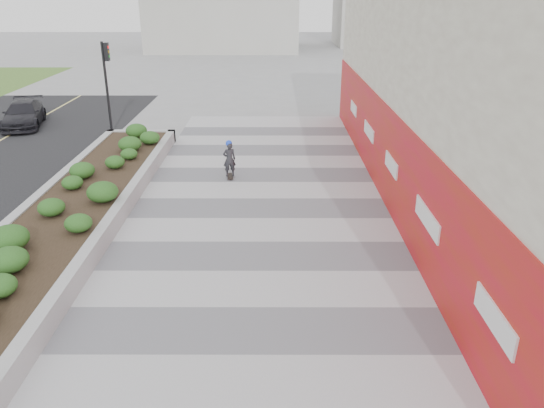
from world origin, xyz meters
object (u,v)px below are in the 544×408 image
Objects in this scene: traffic_signal_near at (107,74)px; car_dark at (23,114)px; skateboarder at (229,159)px; planter at (71,211)px.

traffic_signal_near is 1.01× the size of car_dark.
traffic_signal_near is 5.42m from car_dark.
skateboarder is at bearing -46.78° from traffic_signal_near.
skateboarder reaches higher than planter.
car_dark is (-4.80, 1.33, -2.16)m from traffic_signal_near.
car_dark is at bearing 164.48° from traffic_signal_near.
traffic_signal_near is at bearing 125.72° from skateboarder.
skateboarder reaches higher than car_dark.
planter is 12.74× the size of skateboarder.
skateboarder is 0.34× the size of car_dark.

